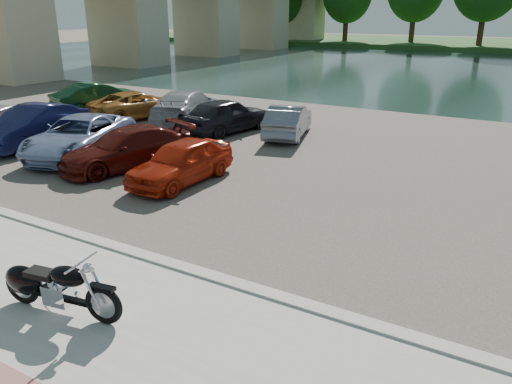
% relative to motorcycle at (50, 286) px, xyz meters
% --- Properties ---
extents(ground, '(200.00, 200.00, 0.00)m').
position_rel_motorcycle_xyz_m(ground, '(1.19, 0.23, -0.56)').
color(ground, '#595447').
rests_on(ground, ground).
extents(promenade, '(60.00, 6.00, 0.10)m').
position_rel_motorcycle_xyz_m(promenade, '(1.19, -0.77, -0.51)').
color(promenade, '#A19F98').
rests_on(promenade, ground).
extents(kerb, '(60.00, 0.30, 0.14)m').
position_rel_motorcycle_xyz_m(kerb, '(1.19, 2.23, -0.49)').
color(kerb, '#A19F98').
rests_on(kerb, ground).
extents(parking_lot, '(60.00, 18.00, 0.04)m').
position_rel_motorcycle_xyz_m(parking_lot, '(1.19, 11.23, -0.54)').
color(parking_lot, '#48433A').
rests_on(parking_lot, ground).
extents(river, '(120.00, 40.00, 0.00)m').
position_rel_motorcycle_xyz_m(river, '(1.19, 40.23, -0.56)').
color(river, '#1B312C').
rests_on(river, ground).
extents(far_bank, '(120.00, 24.00, 0.60)m').
position_rel_motorcycle_xyz_m(far_bank, '(1.19, 72.23, -0.26)').
color(far_bank, '#224719').
rests_on(far_bank, ground).
extents(bridge, '(7.00, 56.00, 8.55)m').
position_rel_motorcycle_xyz_m(bridge, '(-26.81, 41.25, 4.96)').
color(bridge, '#C5B589').
rests_on(bridge, ground).
extents(motorcycle, '(2.32, 0.80, 1.05)m').
position_rel_motorcycle_xyz_m(motorcycle, '(0.00, 0.00, 0.00)').
color(motorcycle, black).
rests_on(motorcycle, promenade).
extents(car_1, '(2.12, 4.60, 1.46)m').
position_rel_motorcycle_xyz_m(car_1, '(-9.74, 7.09, 0.21)').
color(car_1, '#14173F').
rests_on(car_1, parking_lot).
extents(car_2, '(3.55, 5.28, 1.34)m').
position_rel_motorcycle_xyz_m(car_2, '(-7.17, 6.97, 0.15)').
color(car_2, '#7889AF').
rests_on(car_2, parking_lot).
extents(car_3, '(3.13, 4.68, 1.26)m').
position_rel_motorcycle_xyz_m(car_3, '(-4.75, 6.73, 0.11)').
color(car_3, '#4C100A').
rests_on(car_3, parking_lot).
extents(car_4, '(1.60, 3.72, 1.25)m').
position_rel_motorcycle_xyz_m(car_4, '(-2.35, 6.44, 0.10)').
color(car_4, '#A7210B').
rests_on(car_4, parking_lot).
extents(car_5, '(2.85, 4.70, 1.46)m').
position_rel_motorcycle_xyz_m(car_5, '(-12.33, 12.76, 0.21)').
color(car_5, '#0F3A1E').
rests_on(car_5, parking_lot).
extents(car_6, '(2.88, 4.73, 1.23)m').
position_rel_motorcycle_xyz_m(car_6, '(-9.91, 12.72, 0.09)').
color(car_6, '#A96A27').
rests_on(car_6, parking_lot).
extents(car_7, '(3.45, 5.38, 1.45)m').
position_rel_motorcycle_xyz_m(car_7, '(-7.23, 13.09, 0.20)').
color(car_7, '#9B9CA3').
rests_on(car_7, parking_lot).
extents(car_8, '(2.44, 4.41, 1.42)m').
position_rel_motorcycle_xyz_m(car_8, '(-4.71, 12.37, 0.19)').
color(car_8, black).
rests_on(car_8, parking_lot).
extents(car_9, '(2.32, 4.04, 1.26)m').
position_rel_motorcycle_xyz_m(car_9, '(-2.17, 13.03, 0.11)').
color(car_9, slate).
rests_on(car_9, parking_lot).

